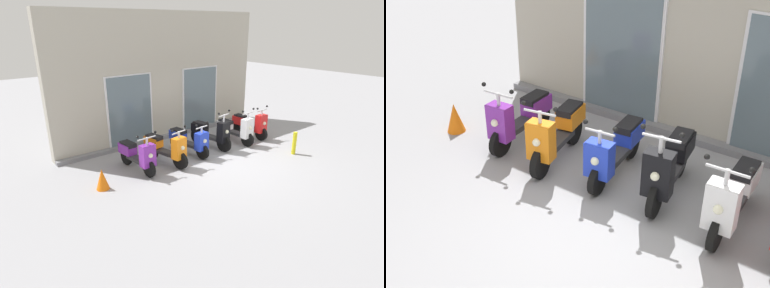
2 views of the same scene
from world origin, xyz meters
TOP-DOWN VIEW (x-y plane):
  - ground_plane at (0.00, 0.00)m, footprint 40.00×40.00m
  - storefront_facade at (0.00, 2.95)m, footprint 7.80×0.50m
  - scooter_purple at (-2.26, 1.01)m, footprint 0.61×1.56m
  - scooter_orange at (-1.41, 0.91)m, footprint 0.67×1.62m
  - scooter_blue at (-0.44, 1.09)m, footprint 0.54×1.60m
  - scooter_black at (0.44, 1.05)m, footprint 0.61×1.61m
  - scooter_white at (1.40, 0.91)m, footprint 0.58×1.58m
  - scooter_red at (2.21, 0.99)m, footprint 0.57×1.50m
  - curb_bollard at (2.04, -0.94)m, footprint 0.12×0.12m
  - traffic_cone at (-3.45, 0.63)m, footprint 0.32×0.32m

SIDE VIEW (x-z plane):
  - ground_plane at x=0.00m, z-range 0.00..0.00m
  - traffic_cone at x=-3.45m, z-range 0.00..0.52m
  - curb_bollard at x=2.04m, z-range 0.00..0.70m
  - scooter_blue at x=-0.44m, z-range -0.11..1.00m
  - scooter_red at x=2.21m, z-range -0.13..1.05m
  - scooter_purple at x=-2.26m, z-range -0.13..1.07m
  - scooter_white at x=1.40m, z-range -0.15..1.09m
  - scooter_orange at x=-1.41m, z-range -0.11..1.08m
  - scooter_black at x=0.44m, z-range -0.14..1.16m
  - storefront_facade at x=0.00m, z-range -0.08..4.07m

